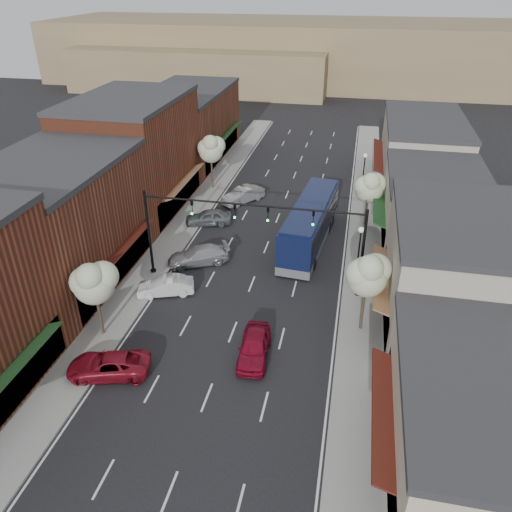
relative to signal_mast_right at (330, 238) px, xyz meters
The scene contains 29 objects.
ground 10.81m from the signal_mast_right, 125.10° to the right, with size 160.00×160.00×0.00m, color black.
sidewalk_left 18.10m from the signal_mast_right, 143.17° to the left, with size 2.80×73.00×0.15m, color gray.
sidewalk_right 11.78m from the signal_mast_right, 75.18° to the left, with size 2.80×73.00×0.15m, color gray.
curb_left 17.04m from the signal_mast_right, 140.24° to the left, with size 0.25×73.00×0.17m, color gray.
curb_right 11.53m from the signal_mast_right, 82.52° to the left, with size 0.25×73.00×0.17m, color gray.
bldg_left_midnear 19.95m from the signal_mast_right, behind, with size 10.14×14.10×9.40m.
bldg_left_midfar 23.22m from the signal_mast_right, 148.85° to the left, with size 10.14×14.10×10.90m.
bldg_left_far 34.32m from the signal_mast_right, 125.32° to the left, with size 10.14×18.10×8.40m.
bldg_right_near 16.25m from the signal_mast_right, 60.04° to the right, with size 9.14×12.10×5.90m.
bldg_right_midnear 8.37m from the signal_mast_right, 13.86° to the right, with size 9.14×12.10×7.90m.
bldg_right_midfar 12.94m from the signal_mast_right, 51.07° to the left, with size 9.14×12.10×6.40m.
bldg_right_far 25.35m from the signal_mast_right, 71.37° to the left, with size 9.14×16.10×7.40m.
hill_far 82.21m from the signal_mast_right, 93.92° to the left, with size 120.00×30.00×12.00m, color #7A6647.
hill_near 76.41m from the signal_mast_right, 113.63° to the left, with size 50.00×20.00×8.00m, color #7A6647.
signal_mast_right is the anchor object (origin of this frame).
signal_mast_left 11.24m from the signal_mast_right, behind, with size 8.22×0.46×7.00m.
tree_right_near 4.89m from the signal_mast_right, 56.09° to the right, with size 2.85×2.65×5.95m.
tree_right_far 12.27m from the signal_mast_right, 77.15° to the left, with size 2.85×2.65×5.43m.
tree_left_near 16.05m from the signal_mast_right, 149.86° to the right, with size 2.85×2.65×5.69m.
tree_left_far 22.68m from the signal_mast_right, 127.71° to the left, with size 2.85×2.65×6.13m.
lamp_post_near 3.69m from the signal_mast_right, 48.95° to the left, with size 0.44×0.44×4.44m.
lamp_post_far 20.19m from the signal_mast_right, 83.78° to the left, with size 0.44×0.44×4.44m.
coach_bus 8.13m from the signal_mast_right, 105.46° to the left, with size 3.98×12.85×3.86m.
red_hatchback 9.68m from the signal_mast_right, 114.76° to the right, with size 1.82×4.51×1.54m, color maroon.
parked_car_a 16.85m from the signal_mast_right, 136.18° to the right, with size 2.24×4.87×1.35m, color maroon.
parked_car_b 12.49m from the signal_mast_right, 167.29° to the right, with size 1.44×4.14×1.36m, color silver.
parked_car_c 11.45m from the signal_mast_right, 168.28° to the left, with size 2.04×5.01×1.45m, color #A9AAAF.
parked_car_d 15.56m from the signal_mast_right, 141.69° to the left, with size 1.74×4.32×1.47m, color slate.
parked_car_e 18.43m from the signal_mast_right, 123.01° to the left, with size 1.66×4.75×1.57m, color #A5A6AB.
Camera 1 is at (6.88, -23.43, 20.89)m, focal length 35.00 mm.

